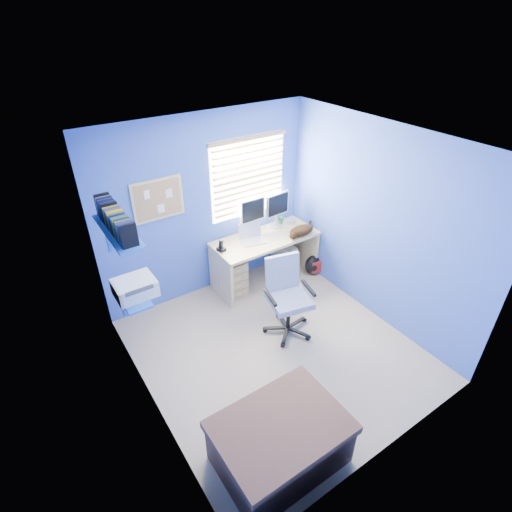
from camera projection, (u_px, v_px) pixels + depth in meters
floor at (276, 349)px, 4.84m from camera, size 3.00×3.20×0.00m
ceiling at (283, 145)px, 3.50m from camera, size 3.00×3.20×0.00m
wall_back at (207, 208)px, 5.29m from camera, size 3.00×0.01×2.50m
wall_front at (404, 360)px, 3.05m from camera, size 3.00×0.01×2.50m
wall_left at (140, 317)px, 3.46m from camera, size 0.01×3.20×2.50m
wall_right at (377, 226)px, 4.87m from camera, size 0.01×3.20×2.50m
desk at (265, 259)px, 5.86m from camera, size 1.53×0.65×0.74m
laptop at (253, 235)px, 5.50m from camera, size 0.38×0.33×0.22m
monitor_left at (252, 216)px, 5.62m from camera, size 0.40×0.12×0.54m
monitor_right at (277, 210)px, 5.79m from camera, size 0.41×0.15×0.54m
phone at (221, 245)px, 5.32m from camera, size 0.11×0.12×0.17m
mug at (280, 221)px, 5.98m from camera, size 0.10×0.09×0.10m
cd_spindle at (291, 221)px, 6.01m from camera, size 0.13×0.13×0.07m
cat at (301, 230)px, 5.69m from camera, size 0.44×0.32×0.14m
tower_pc at (284, 257)px, 6.18m from camera, size 0.20×0.44×0.45m
drawer_boxes at (233, 278)px, 5.63m from camera, size 0.35×0.28×0.54m
yellow_book at (284, 272)px, 6.03m from camera, size 0.03×0.17×0.24m
backpack at (313, 265)px, 6.12m from camera, size 0.32×0.27×0.31m
bed_corner at (280, 442)px, 3.54m from camera, size 1.09×0.77×0.52m
office_chair at (287, 306)px, 4.96m from camera, size 0.70×0.70×1.00m
window_blinds at (249, 178)px, 5.41m from camera, size 1.15×0.05×1.10m
corkboard at (158, 200)px, 4.81m from camera, size 0.64×0.02×0.52m
wall_shelves at (125, 256)px, 3.96m from camera, size 0.42×0.90×1.05m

